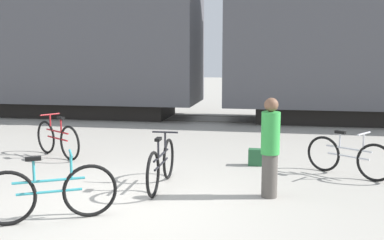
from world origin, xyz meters
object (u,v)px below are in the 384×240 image
bicycle_maroon (57,139)px  freight_train (212,33)px  backpack (255,157)px  bicycle_black (161,165)px  person_in_green (270,147)px  bicycle_silver (348,157)px  bicycle_teal (50,193)px

bicycle_maroon → freight_train: bearing=69.1°
bicycle_maroon → backpack: bicycle_maroon is taller
freight_train → bicycle_maroon: size_ratio=37.35×
bicycle_black → person_in_green: size_ratio=1.16×
bicycle_black → bicycle_silver: bearing=22.0°
backpack → person_in_green: bearing=-81.6°
freight_train → bicycle_black: bearing=-88.0°
freight_train → bicycle_silver: size_ratio=39.89×
bicycle_silver → bicycle_black: bearing=-158.0°
bicycle_silver → person_in_green: person_in_green is taller
bicycle_black → backpack: (1.51, 1.84, -0.22)m
bicycle_black → backpack: size_ratio=5.40×
bicycle_teal → backpack: bearing=54.6°
bicycle_black → person_in_green: bearing=-7.0°
bicycle_maroon → person_in_green: bearing=-23.9°
backpack → bicycle_maroon: bearing=180.0°
bicycle_teal → person_in_green: size_ratio=1.02×
bicycle_teal → backpack: (2.60, 3.65, -0.22)m
bicycle_black → freight_train: bearing=92.0°
bicycle_silver → person_in_green: bearing=-132.9°
freight_train → backpack: freight_train is taller
bicycle_teal → person_in_green: person_in_green is taller
bicycle_silver → person_in_green: size_ratio=0.89×
bicycle_silver → bicycle_maroon: bicycle_maroon is taller
bicycle_teal → bicycle_silver: (4.32, 3.13, -0.03)m
freight_train → backpack: (1.81, -6.63, -2.84)m
bicycle_maroon → person_in_green: person_in_green is taller
bicycle_maroon → backpack: (4.34, -0.00, -0.23)m
freight_train → person_in_green: (2.11, -8.69, -2.20)m
bicycle_black → bicycle_maroon: 3.38m
bicycle_black → bicycle_maroon: bicycle_maroon is taller
person_in_green → bicycle_teal: bearing=128.0°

